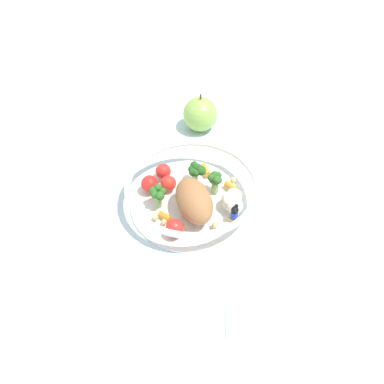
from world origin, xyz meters
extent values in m
plane|color=silver|center=(0.00, 0.00, 0.00)|extent=(2.40, 2.40, 0.00)
cylinder|color=white|center=(0.00, 0.01, 0.00)|extent=(0.22, 0.22, 0.01)
torus|color=white|center=(0.00, 0.01, 0.05)|extent=(0.23, 0.23, 0.01)
ellipsoid|color=#9E663D|center=(-0.01, 0.04, 0.04)|extent=(0.11, 0.11, 0.06)
cylinder|color=#8EB766|center=(0.01, -0.04, 0.02)|extent=(0.01, 0.01, 0.02)
sphere|color=#23561E|center=(0.02, -0.04, 0.04)|extent=(0.01, 0.01, 0.01)
sphere|color=#23561E|center=(0.01, -0.03, 0.04)|extent=(0.02, 0.02, 0.02)
sphere|color=#23561E|center=(0.01, -0.03, 0.04)|extent=(0.01, 0.01, 0.01)
sphere|color=#23561E|center=(0.00, -0.04, 0.04)|extent=(0.02, 0.02, 0.02)
sphere|color=#23561E|center=(0.01, -0.04, 0.04)|extent=(0.02, 0.02, 0.02)
sphere|color=#23561E|center=(0.02, -0.04, 0.04)|extent=(0.01, 0.01, 0.01)
cylinder|color=#7FAD5B|center=(0.05, 0.04, 0.02)|extent=(0.01, 0.01, 0.02)
sphere|color=#2D6023|center=(0.06, 0.04, 0.04)|extent=(0.02, 0.02, 0.02)
sphere|color=#2D6023|center=(0.05, 0.05, 0.04)|extent=(0.01, 0.01, 0.01)
sphere|color=#2D6023|center=(0.04, 0.05, 0.04)|extent=(0.02, 0.02, 0.02)
sphere|color=#2D6023|center=(0.04, 0.04, 0.04)|extent=(0.01, 0.01, 0.01)
sphere|color=#2D6023|center=(0.05, 0.03, 0.04)|extent=(0.01, 0.01, 0.01)
cylinder|color=#8EB766|center=(-0.03, -0.02, 0.02)|extent=(0.01, 0.01, 0.02)
sphere|color=#2D6023|center=(-0.02, -0.02, 0.04)|extent=(0.01, 0.01, 0.01)
sphere|color=#2D6023|center=(-0.03, -0.02, 0.04)|extent=(0.02, 0.02, 0.02)
sphere|color=#2D6023|center=(-0.04, -0.02, 0.05)|extent=(0.02, 0.02, 0.02)
sphere|color=#2D6023|center=(-0.04, -0.02, 0.04)|extent=(0.01, 0.01, 0.01)
sphere|color=#2D6023|center=(-0.03, -0.03, 0.04)|extent=(0.01, 0.01, 0.01)
sphere|color=#2D6023|center=(-0.03, -0.03, 0.04)|extent=(0.02, 0.02, 0.02)
sphere|color=silver|center=(-0.06, 0.01, 0.03)|extent=(0.02, 0.02, 0.02)
sphere|color=silver|center=(-0.06, 0.01, 0.03)|extent=(0.02, 0.02, 0.02)
sphere|color=silver|center=(-0.07, 0.01, 0.03)|extent=(0.02, 0.02, 0.02)
sphere|color=silver|center=(-0.08, 0.01, 0.03)|extent=(0.03, 0.03, 0.03)
sphere|color=silver|center=(-0.07, 0.01, 0.02)|extent=(0.03, 0.03, 0.03)
sphere|color=silver|center=(-0.07, -0.01, 0.03)|extent=(0.03, 0.03, 0.03)
sphere|color=silver|center=(-0.06, 0.00, 0.03)|extent=(0.02, 0.02, 0.02)
cube|color=yellow|center=(-0.08, 0.03, 0.01)|extent=(0.02, 0.01, 0.00)
cylinder|color=#1933B2|center=(-0.08, 0.03, 0.02)|extent=(0.01, 0.01, 0.02)
sphere|color=black|center=(-0.08, 0.03, 0.03)|extent=(0.01, 0.01, 0.01)
sphere|color=black|center=(-0.08, 0.03, 0.04)|extent=(0.01, 0.01, 0.01)
sphere|color=black|center=(-0.08, 0.02, 0.04)|extent=(0.01, 0.01, 0.01)
cylinder|color=orange|center=(0.03, 0.07, 0.01)|extent=(0.02, 0.02, 0.01)
cylinder|color=orange|center=(-0.06, -0.04, 0.02)|extent=(0.03, 0.02, 0.01)
cylinder|color=orange|center=(0.00, -0.06, 0.02)|extent=(0.03, 0.03, 0.01)
sphere|color=red|center=(0.07, -0.03, 0.02)|extent=(0.03, 0.03, 0.03)
sphere|color=red|center=(0.08, 0.01, 0.03)|extent=(0.03, 0.03, 0.03)
sphere|color=red|center=(0.00, 0.09, 0.03)|extent=(0.03, 0.03, 0.03)
sphere|color=red|center=(0.05, 0.00, 0.02)|extent=(0.03, 0.03, 0.03)
sphere|color=tan|center=(0.03, 0.08, 0.01)|extent=(0.01, 0.01, 0.01)
sphere|color=#D1B775|center=(0.04, 0.07, 0.01)|extent=(0.01, 0.01, 0.01)
sphere|color=#D1B775|center=(-0.06, 0.06, 0.02)|extent=(0.01, 0.01, 0.01)
sphere|color=#D1B775|center=(-0.01, 0.08, 0.02)|extent=(0.01, 0.01, 0.01)
sphere|color=#D1B775|center=(-0.06, -0.06, 0.01)|extent=(0.01, 0.01, 0.01)
sphere|color=tan|center=(0.02, -0.07, 0.01)|extent=(0.01, 0.01, 0.01)
sphere|color=#D1B775|center=(0.00, 0.07, 0.01)|extent=(0.01, 0.01, 0.01)
sphere|color=#D1B775|center=(0.09, -0.01, 0.01)|extent=(0.01, 0.01, 0.01)
sphere|color=#8CB74C|center=(0.06, -0.20, 0.04)|extent=(0.07, 0.07, 0.07)
cylinder|color=brown|center=(0.06, -0.20, 0.08)|extent=(0.00, 0.00, 0.01)
cube|color=silver|center=(-0.17, 0.14, 0.00)|extent=(0.16, 0.18, 0.01)
camera|label=1|loc=(-0.16, 0.45, 0.53)|focal=36.99mm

